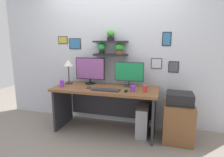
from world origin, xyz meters
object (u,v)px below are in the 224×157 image
computer_tower_right (143,121)px  computer_mouse (126,91)px  monitor_right (129,73)px  water_cup (62,83)px  coffee_mug (133,89)px  pen_cup (145,89)px  drawer_cabinet (178,122)px  desk_lamp (68,65)px  monitor_left (90,70)px  keyboard (106,90)px  cell_phone (89,88)px  desk (106,99)px  printer (180,98)px

computer_tower_right → computer_mouse: bearing=-147.3°
monitor_right → water_cup: (-1.08, -0.34, -0.17)m
coffee_mug → pen_cup: pen_cup is taller
computer_mouse → drawer_cabinet: size_ratio=0.15×
coffee_mug → pen_cup: bearing=7.6°
pen_cup → computer_mouse: bearing=-164.9°
desk_lamp → water_cup: size_ratio=3.92×
monitor_left → keyboard: size_ratio=1.22×
water_cup → drawer_cabinet: water_cup is taller
cell_phone → pen_cup: (0.91, -0.00, 0.05)m
desk → pen_cup: pen_cup is taller
desk_lamp → cell_phone: 0.59m
desk_lamp → water_cup: 0.36m
water_cup → coffee_mug: bearing=0.9°
computer_mouse → desk_lamp: desk_lamp is taller
monitor_left → cell_phone: 0.39m
coffee_mug → printer: 0.71m
pen_cup → water_cup: water_cup is taller
monitor_left → coffee_mug: monitor_left is taller
computer_mouse → pen_cup: 0.29m
computer_mouse → cell_phone: size_ratio=0.64×
desk → pen_cup: size_ratio=17.17×
desk → cell_phone: size_ratio=12.27×
computer_mouse → cell_phone: bearing=173.0°
computer_mouse → coffee_mug: (0.10, 0.05, 0.03)m
computer_tower_right → cell_phone: bearing=-174.6°
drawer_cabinet → computer_tower_right: (-0.54, 0.02, -0.05)m
computer_mouse → printer: (0.79, 0.14, -0.10)m
keyboard → computer_tower_right: keyboard is taller
computer_mouse → desk_lamp: size_ratio=0.21×
desk_lamp → cell_phone: size_ratio=3.08×
desk → printer: size_ratio=4.52×
computer_tower_right → drawer_cabinet: bearing=-1.7°
printer → monitor_right: bearing=164.5°
monitor_left → coffee_mug: 0.91m
desk_lamp → water_cup: (-0.01, -0.23, -0.28)m
desk_lamp → pen_cup: desk_lamp is taller
monitor_right → drawer_cabinet: size_ratio=0.85×
monitor_right → pen_cup: size_ratio=4.94×
computer_mouse → printer: size_ratio=0.24×
desk → water_cup: size_ratio=15.61×
desk → keyboard: size_ratio=3.90×
cell_phone → computer_tower_right: 1.03m
coffee_mug → desk: bearing=161.6°
coffee_mug → water_cup: bearing=-179.1°
desk → keyboard: 0.31m
keyboard → drawer_cabinet: 1.21m
cell_phone → coffee_mug: 0.73m
desk → computer_mouse: computer_mouse is taller
monitor_right → keyboard: 0.52m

